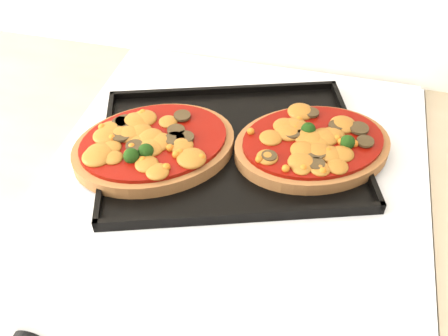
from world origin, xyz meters
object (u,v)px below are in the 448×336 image
(stove, at_px, (233,311))
(baking_tray, at_px, (232,146))
(pizza_right, at_px, (313,144))
(pizza_left, at_px, (154,144))

(stove, relative_size, baking_tray, 2.21)
(stove, distance_m, pizza_right, 0.50)
(stove, relative_size, pizza_left, 3.53)
(stove, distance_m, baking_tray, 0.47)
(stove, height_order, pizza_left, pizza_left)
(stove, bearing_deg, baking_tray, 116.99)
(pizza_right, bearing_deg, pizza_left, -165.66)
(baking_tray, distance_m, pizza_right, 0.13)
(stove, height_order, pizza_right, pizza_right)
(baking_tray, relative_size, pizza_right, 1.65)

